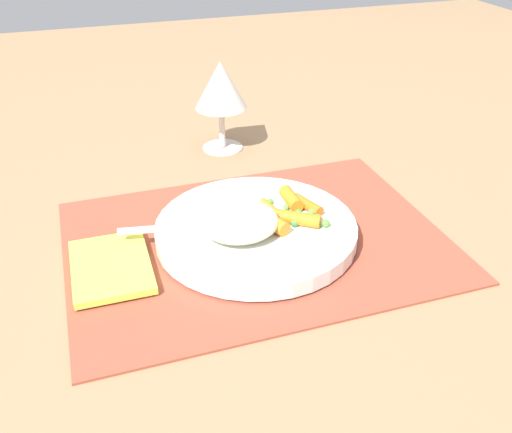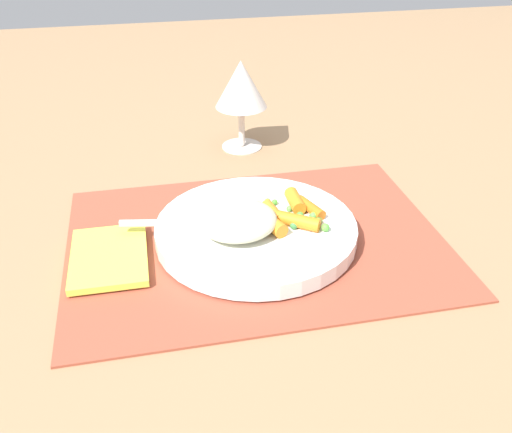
{
  "view_description": "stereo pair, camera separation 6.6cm",
  "coord_description": "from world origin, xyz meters",
  "px_view_note": "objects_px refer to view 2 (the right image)",
  "views": [
    {
      "loc": [
        -0.18,
        -0.55,
        0.39
      ],
      "look_at": [
        0.0,
        0.0,
        0.04
      ],
      "focal_mm": 40.01,
      "sensor_mm": 36.0,
      "label": 1
    },
    {
      "loc": [
        -0.12,
        -0.57,
        0.39
      ],
      "look_at": [
        0.0,
        0.0,
        0.04
      ],
      "focal_mm": 40.01,
      "sensor_mm": 36.0,
      "label": 2
    }
  ],
  "objects_px": {
    "rice_mound": "(237,220)",
    "fork": "(226,222)",
    "wine_glass": "(241,87)",
    "plate": "(256,231)",
    "carrot_portion": "(290,214)",
    "napkin": "(109,257)"
  },
  "relations": [
    {
      "from": "plate",
      "to": "carrot_portion",
      "type": "bearing_deg",
      "value": 1.75
    },
    {
      "from": "wine_glass",
      "to": "napkin",
      "type": "xyz_separation_m",
      "value": [
        -0.21,
        -0.29,
        -0.09
      ]
    },
    {
      "from": "rice_mound",
      "to": "wine_glass",
      "type": "distance_m",
      "value": 0.3
    },
    {
      "from": "fork",
      "to": "wine_glass",
      "type": "bearing_deg",
      "value": 75.47
    },
    {
      "from": "plate",
      "to": "rice_mound",
      "type": "relative_size",
      "value": 2.62
    },
    {
      "from": "wine_glass",
      "to": "napkin",
      "type": "distance_m",
      "value": 0.37
    },
    {
      "from": "carrot_portion",
      "to": "napkin",
      "type": "bearing_deg",
      "value": -176.96
    },
    {
      "from": "napkin",
      "to": "rice_mound",
      "type": "bearing_deg",
      "value": -0.61
    },
    {
      "from": "plate",
      "to": "rice_mound",
      "type": "xyz_separation_m",
      "value": [
        -0.02,
        -0.01,
        0.03
      ]
    },
    {
      "from": "plate",
      "to": "fork",
      "type": "height_order",
      "value": "fork"
    },
    {
      "from": "fork",
      "to": "wine_glass",
      "type": "height_order",
      "value": "wine_glass"
    },
    {
      "from": "carrot_portion",
      "to": "wine_glass",
      "type": "relative_size",
      "value": 0.64
    },
    {
      "from": "rice_mound",
      "to": "plate",
      "type": "bearing_deg",
      "value": 25.76
    },
    {
      "from": "carrot_portion",
      "to": "fork",
      "type": "relative_size",
      "value": 0.43
    },
    {
      "from": "wine_glass",
      "to": "fork",
      "type": "bearing_deg",
      "value": -104.53
    },
    {
      "from": "carrot_portion",
      "to": "rice_mound",
      "type": "bearing_deg",
      "value": -168.84
    },
    {
      "from": "rice_mound",
      "to": "fork",
      "type": "relative_size",
      "value": 0.44
    },
    {
      "from": "rice_mound",
      "to": "fork",
      "type": "distance_m",
      "value": 0.02
    },
    {
      "from": "fork",
      "to": "napkin",
      "type": "xyz_separation_m",
      "value": [
        -0.14,
        -0.02,
        -0.02
      ]
    },
    {
      "from": "carrot_portion",
      "to": "napkin",
      "type": "xyz_separation_m",
      "value": [
        -0.22,
        -0.01,
        -0.02
      ]
    },
    {
      "from": "fork",
      "to": "wine_glass",
      "type": "distance_m",
      "value": 0.29
    },
    {
      "from": "carrot_portion",
      "to": "fork",
      "type": "distance_m",
      "value": 0.08
    }
  ]
}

